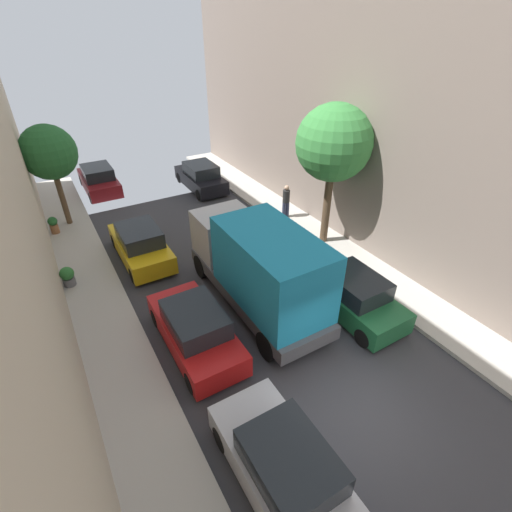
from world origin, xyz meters
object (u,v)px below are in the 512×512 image
object	(u,v)px
parked_car_left_1	(286,470)
parked_car_right_1	(351,295)
delivery_truck	(258,266)
street_tree_1	(334,144)
street_tree_2	(49,153)
parked_car_left_4	(99,180)
parked_car_left_3	(141,245)
parked_car_right_2	(201,177)
potted_plant_3	(53,225)
parked_car_left_2	(195,329)
pedestrian	(286,200)
potted_plant_4	(68,276)

from	to	relation	value
parked_car_left_1	parked_car_right_1	bearing A→B (deg)	35.38
delivery_truck	street_tree_1	distance (m)	6.16
parked_car_right_1	street_tree_2	distance (m)	14.62
parked_car_left_1	street_tree_2	distance (m)	16.35
parked_car_left_4	street_tree_2	world-z (taller)	street_tree_2
street_tree_1	delivery_truck	bearing A→B (deg)	-154.54
parked_car_left_3	parked_car_right_2	bearing A→B (deg)	47.88
parked_car_left_4	potted_plant_3	xyz separation A→B (m)	(-3.00, -4.47, -0.13)
parked_car_right_2	potted_plant_3	size ratio (longest dim) A/B	5.06
parked_car_left_1	delivery_truck	xyz separation A→B (m)	(2.70, 5.69, 1.07)
parked_car_left_1	parked_car_left_2	size ratio (longest dim) A/B	1.00
parked_car_right_1	delivery_truck	size ratio (longest dim) A/B	0.64
parked_car_left_2	potted_plant_3	bearing A→B (deg)	106.47
parked_car_left_1	potted_plant_3	bearing A→B (deg)	101.20
parked_car_right_1	pedestrian	bearing A→B (deg)	73.59
parked_car_left_2	parked_car_left_1	bearing A→B (deg)	-90.00
parked_car_left_1	street_tree_2	bearing A→B (deg)	98.13
potted_plant_3	potted_plant_4	world-z (taller)	potted_plant_3
parked_car_left_4	parked_car_right_2	world-z (taller)	same
delivery_truck	potted_plant_3	distance (m)	11.11
parked_car_right_2	street_tree_2	xyz separation A→B (m)	(-7.67, -1.04, 3.00)
parked_car_left_3	pedestrian	world-z (taller)	pedestrian
potted_plant_3	parked_car_left_1	bearing A→B (deg)	-78.80
parked_car_left_4	parked_car_right_1	xyz separation A→B (m)	(5.40, -15.78, 0.00)
parked_car_left_3	pedestrian	distance (m)	7.50
street_tree_2	parked_car_left_1	bearing A→B (deg)	-81.87
street_tree_1	street_tree_2	bearing A→B (deg)	141.49
pedestrian	parked_car_left_4	bearing A→B (deg)	130.81
delivery_truck	street_tree_1	size ratio (longest dim) A/B	1.09
parked_car_right_2	potted_plant_4	size ratio (longest dim) A/B	5.29
parked_car_right_1	parked_car_right_2	distance (m)	13.12
pedestrian	street_tree_2	size ratio (longest dim) A/B	0.36
parked_car_right_1	street_tree_1	distance (m)	6.16
parked_car_left_1	delivery_truck	bearing A→B (deg)	64.60
street_tree_1	street_tree_2	distance (m)	12.69
parked_car_right_1	delivery_truck	bearing A→B (deg)	145.55
parked_car_left_3	street_tree_2	world-z (taller)	street_tree_2
parked_car_left_2	potted_plant_3	size ratio (longest dim) A/B	5.06
street_tree_2	potted_plant_3	xyz separation A→B (m)	(-0.73, -0.77, -3.12)
parked_car_left_3	parked_car_right_1	bearing A→B (deg)	-52.91
street_tree_2	pedestrian	bearing A→B (deg)	-27.00
parked_car_right_2	pedestrian	size ratio (longest dim) A/B	2.44
street_tree_1	parked_car_right_2	bearing A→B (deg)	104.04
street_tree_1	potted_plant_3	size ratio (longest dim) A/B	7.31
parked_car_right_1	potted_plant_3	bearing A→B (deg)	126.59
delivery_truck	pedestrian	xyz separation A→B (m)	(4.79, 5.25, -0.71)
parked_car_right_1	parked_car_left_3	bearing A→B (deg)	127.09
parked_car_left_1	delivery_truck	distance (m)	6.39
parked_car_right_1	delivery_truck	world-z (taller)	delivery_truck
parked_car_left_2	street_tree_1	distance (m)	9.09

